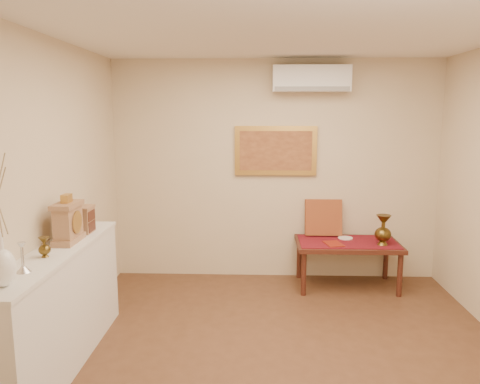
{
  "coord_description": "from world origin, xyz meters",
  "views": [
    {
      "loc": [
        -0.23,
        -3.51,
        2.05
      ],
      "look_at": [
        -0.4,
        1.15,
        1.27
      ],
      "focal_mm": 35.0,
      "sensor_mm": 36.0,
      "label": 1
    }
  ],
  "objects_px": {
    "mantel_clock": "(68,222)",
    "low_table": "(347,247)",
    "display_ledge": "(58,309)",
    "brass_urn_tall": "(383,227)",
    "wooden_chest": "(84,219)"
  },
  "relations": [
    {
      "from": "mantel_clock",
      "to": "brass_urn_tall",
      "type": "bearing_deg",
      "value": 26.49
    },
    {
      "from": "brass_urn_tall",
      "to": "wooden_chest",
      "type": "height_order",
      "value": "wooden_chest"
    },
    {
      "from": "wooden_chest",
      "to": "display_ledge",
      "type": "bearing_deg",
      "value": -92.83
    },
    {
      "from": "display_ledge",
      "to": "brass_urn_tall",
      "type": "bearing_deg",
      "value": 29.94
    },
    {
      "from": "brass_urn_tall",
      "to": "display_ledge",
      "type": "distance_m",
      "value": 3.53
    },
    {
      "from": "display_ledge",
      "to": "low_table",
      "type": "xyz_separation_m",
      "value": [
        2.67,
        1.88,
        -0.01
      ]
    },
    {
      "from": "display_ledge",
      "to": "low_table",
      "type": "height_order",
      "value": "display_ledge"
    },
    {
      "from": "low_table",
      "to": "display_ledge",
      "type": "bearing_deg",
      "value": -144.9
    },
    {
      "from": "brass_urn_tall",
      "to": "display_ledge",
      "type": "xyz_separation_m",
      "value": [
        -3.05,
        -1.76,
        -0.28
      ]
    },
    {
      "from": "mantel_clock",
      "to": "wooden_chest",
      "type": "height_order",
      "value": "mantel_clock"
    },
    {
      "from": "mantel_clock",
      "to": "low_table",
      "type": "relative_size",
      "value": 0.34
    },
    {
      "from": "brass_urn_tall",
      "to": "display_ledge",
      "type": "relative_size",
      "value": 0.21
    },
    {
      "from": "mantel_clock",
      "to": "wooden_chest",
      "type": "bearing_deg",
      "value": 88.79
    },
    {
      "from": "brass_urn_tall",
      "to": "mantel_clock",
      "type": "xyz_separation_m",
      "value": [
        -3.03,
        -1.51,
        0.38
      ]
    },
    {
      "from": "brass_urn_tall",
      "to": "wooden_chest",
      "type": "relative_size",
      "value": 1.74
    }
  ]
}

